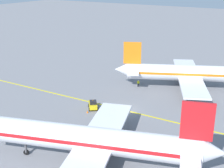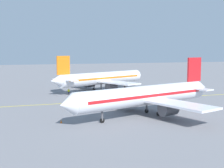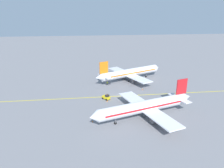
% 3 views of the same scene
% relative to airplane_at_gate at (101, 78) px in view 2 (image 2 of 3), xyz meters
% --- Properties ---
extents(ground_plane, '(400.00, 400.00, 0.00)m').
position_rel_airplane_at_gate_xyz_m(ground_plane, '(18.34, -6.88, -3.71)').
color(ground_plane, slate).
extents(apron_yellow_centreline, '(1.42, 120.00, 0.01)m').
position_rel_airplane_at_gate_xyz_m(apron_yellow_centreline, '(18.34, -6.88, -3.71)').
color(apron_yellow_centreline, yellow).
rests_on(apron_yellow_centreline, ground).
extents(airplane_at_gate, '(27.63, 33.55, 10.60)m').
position_rel_airplane_at_gate_xyz_m(airplane_at_gate, '(0.00, 0.00, 0.00)').
color(airplane_at_gate, silver).
rests_on(airplane_at_gate, ground).
extents(airplane_adjacent_stand, '(28.24, 34.68, 10.60)m').
position_rel_airplane_at_gate_xyz_m(airplane_adjacent_stand, '(36.48, -2.31, 0.00)').
color(airplane_adjacent_stand, silver).
rests_on(airplane_adjacent_stand, ground).
extents(baggage_tug_white, '(3.28, 3.05, 2.11)m').
position_rel_airplane_at_gate_xyz_m(baggage_tug_white, '(21.00, -12.78, -2.81)').
color(baggage_tug_white, gold).
rests_on(baggage_tug_white, ground).
extents(ground_crew_worker, '(0.24, 0.58, 1.68)m').
position_rel_airplane_at_gate_xyz_m(ground_crew_worker, '(5.10, -10.88, -2.80)').
color(ground_crew_worker, '#23232D').
rests_on(ground_crew_worker, ground).
extents(traffic_cone_near_nose, '(0.32, 0.32, 0.55)m').
position_rel_airplane_at_gate_xyz_m(traffic_cone_near_nose, '(23.08, -12.65, -3.43)').
color(traffic_cone_near_nose, orange).
rests_on(traffic_cone_near_nose, ground).
extents(traffic_cone_mid_apron, '(0.32, 0.32, 0.55)m').
position_rel_airplane_at_gate_xyz_m(traffic_cone_mid_apron, '(12.75, 3.11, -3.43)').
color(traffic_cone_mid_apron, orange).
rests_on(traffic_cone_mid_apron, ground).
extents(traffic_cone_by_wingtip, '(0.32, 0.32, 0.55)m').
position_rel_airplane_at_gate_xyz_m(traffic_cone_by_wingtip, '(37.52, -18.42, -3.43)').
color(traffic_cone_by_wingtip, orange).
rests_on(traffic_cone_by_wingtip, ground).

